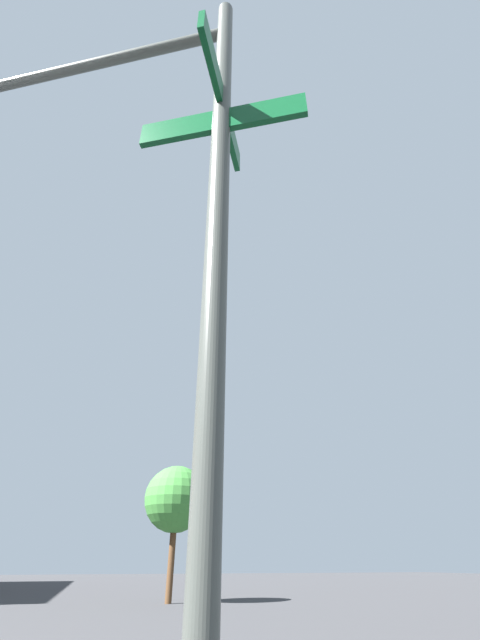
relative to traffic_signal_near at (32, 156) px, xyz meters
The scene contains 2 objects.
traffic_signal_near is the anchor object (origin of this frame).
street_tree 15.91m from the traffic_signal_near, 12.97° to the right, with size 2.49×2.49×4.73m.
Camera 1 is at (-8.46, -6.18, 1.24)m, focal length 22.80 mm.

